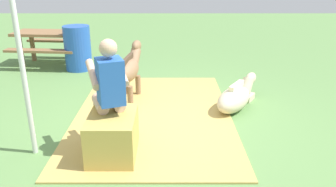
{
  "coord_description": "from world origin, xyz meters",
  "views": [
    {
      "loc": [
        -4.48,
        -0.07,
        2.14
      ],
      "look_at": [
        -0.26,
        -0.07,
        0.55
      ],
      "focal_mm": 36.49,
      "sensor_mm": 36.0,
      "label": 1
    }
  ],
  "objects_px": {
    "hay_bale": "(113,136)",
    "person_seated": "(109,89)",
    "picnic_bench": "(49,39)",
    "pony_lying": "(236,97)",
    "tent_pole_left": "(21,56)",
    "water_barrel": "(78,48)",
    "pony_standing": "(129,69)"
  },
  "relations": [
    {
      "from": "pony_lying",
      "to": "water_barrel",
      "type": "relative_size",
      "value": 1.34
    },
    {
      "from": "hay_bale",
      "to": "tent_pole_left",
      "type": "xyz_separation_m",
      "value": [
        0.07,
        0.97,
        0.95
      ]
    },
    {
      "from": "water_barrel",
      "to": "tent_pole_left",
      "type": "bearing_deg",
      "value": -174.81
    },
    {
      "from": "hay_bale",
      "to": "person_seated",
      "type": "relative_size",
      "value": 0.55
    },
    {
      "from": "tent_pole_left",
      "to": "water_barrel",
      "type": "bearing_deg",
      "value": 5.19
    },
    {
      "from": "person_seated",
      "to": "water_barrel",
      "type": "xyz_separation_m",
      "value": [
        3.46,
        1.25,
        -0.31
      ]
    },
    {
      "from": "hay_bale",
      "to": "pony_lying",
      "type": "distance_m",
      "value": 2.25
    },
    {
      "from": "hay_bale",
      "to": "pony_lying",
      "type": "height_order",
      "value": "hay_bale"
    },
    {
      "from": "person_seated",
      "to": "picnic_bench",
      "type": "relative_size",
      "value": 0.87
    },
    {
      "from": "tent_pole_left",
      "to": "pony_lying",
      "type": "bearing_deg",
      "value": -62.87
    },
    {
      "from": "pony_standing",
      "to": "picnic_bench",
      "type": "bearing_deg",
      "value": 43.05
    },
    {
      "from": "person_seated",
      "to": "hay_bale",
      "type": "bearing_deg",
      "value": -165.33
    },
    {
      "from": "water_barrel",
      "to": "picnic_bench",
      "type": "distance_m",
      "value": 0.85
    },
    {
      "from": "hay_bale",
      "to": "person_seated",
      "type": "bearing_deg",
      "value": 14.67
    },
    {
      "from": "person_seated",
      "to": "pony_lying",
      "type": "xyz_separation_m",
      "value": [
        1.29,
        -1.77,
        -0.59
      ]
    },
    {
      "from": "person_seated",
      "to": "water_barrel",
      "type": "height_order",
      "value": "person_seated"
    },
    {
      "from": "tent_pole_left",
      "to": "picnic_bench",
      "type": "xyz_separation_m",
      "value": [
        3.96,
        1.06,
        -0.63
      ]
    },
    {
      "from": "pony_standing",
      "to": "pony_lying",
      "type": "bearing_deg",
      "value": -103.34
    },
    {
      "from": "water_barrel",
      "to": "tent_pole_left",
      "type": "height_order",
      "value": "tent_pole_left"
    },
    {
      "from": "person_seated",
      "to": "picnic_bench",
      "type": "height_order",
      "value": "person_seated"
    },
    {
      "from": "water_barrel",
      "to": "picnic_bench",
      "type": "bearing_deg",
      "value": 60.79
    },
    {
      "from": "water_barrel",
      "to": "picnic_bench",
      "type": "relative_size",
      "value": 0.59
    },
    {
      "from": "water_barrel",
      "to": "tent_pole_left",
      "type": "distance_m",
      "value": 3.64
    },
    {
      "from": "person_seated",
      "to": "pony_lying",
      "type": "distance_m",
      "value": 2.27
    },
    {
      "from": "pony_lying",
      "to": "picnic_bench",
      "type": "height_order",
      "value": "picnic_bench"
    },
    {
      "from": "pony_standing",
      "to": "water_barrel",
      "type": "height_order",
      "value": "water_barrel"
    },
    {
      "from": "water_barrel",
      "to": "picnic_bench",
      "type": "height_order",
      "value": "water_barrel"
    },
    {
      "from": "pony_standing",
      "to": "picnic_bench",
      "type": "xyz_separation_m",
      "value": [
        2.17,
        2.03,
        0.05
      ]
    },
    {
      "from": "pony_lying",
      "to": "water_barrel",
      "type": "bearing_deg",
      "value": 54.29
    },
    {
      "from": "hay_bale",
      "to": "pony_lying",
      "type": "relative_size",
      "value": 0.6
    },
    {
      "from": "pony_lying",
      "to": "tent_pole_left",
      "type": "xyz_separation_m",
      "value": [
        -1.38,
        2.69,
        1.02
      ]
    },
    {
      "from": "hay_bale",
      "to": "picnic_bench",
      "type": "xyz_separation_m",
      "value": [
        4.03,
        2.03,
        0.32
      ]
    }
  ]
}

